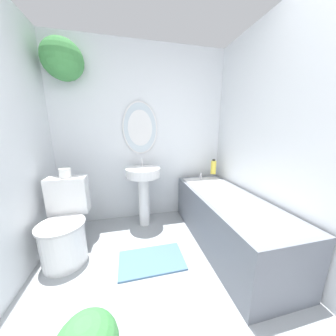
# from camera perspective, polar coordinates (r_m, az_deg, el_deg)

# --- Properties ---
(wall_back) EXTENTS (2.43, 0.43, 2.40)m
(wall_back) POSITION_cam_1_polar(r_m,az_deg,el_deg) (2.42, -12.41, 14.27)
(wall_back) COLOR silver
(wall_back) RESTS_ON ground_plane
(wall_right) EXTENTS (0.06, 2.35, 2.40)m
(wall_right) POSITION_cam_1_polar(r_m,az_deg,el_deg) (1.92, 34.29, 7.82)
(wall_right) COLOR silver
(wall_right) RESTS_ON ground_plane
(toilet) EXTENTS (0.43, 0.59, 0.80)m
(toilet) POSITION_cam_1_polar(r_m,az_deg,el_deg) (2.08, -31.48, -16.96)
(toilet) COLOR white
(toilet) RESTS_ON ground_plane
(pedestal_sink) EXTENTS (0.45, 0.45, 0.91)m
(pedestal_sink) POSITION_cam_1_polar(r_m,az_deg,el_deg) (2.27, -8.31, -5.32)
(pedestal_sink) COLOR white
(pedestal_sink) RESTS_ON ground_plane
(bathtub) EXTENTS (0.63, 1.64, 0.66)m
(bathtub) POSITION_cam_1_polar(r_m,az_deg,el_deg) (2.11, 18.96, -15.96)
(bathtub) COLOR slate
(bathtub) RESTS_ON ground_plane
(shampoo_bottle) EXTENTS (0.08, 0.08, 0.22)m
(shampoo_bottle) POSITION_cam_1_polar(r_m,az_deg,el_deg) (2.57, 15.12, 0.31)
(shampoo_bottle) COLOR gold
(shampoo_bottle) RESTS_ON bathtub
(bath_mat) EXTENTS (0.64, 0.38, 0.02)m
(bath_mat) POSITION_cam_1_polar(r_m,az_deg,el_deg) (1.94, -5.56, -28.67)
(bath_mat) COLOR #4C7093
(bath_mat) RESTS_ON ground_plane
(toilet_paper_roll) EXTENTS (0.11, 0.11, 0.10)m
(toilet_paper_roll) POSITION_cam_1_polar(r_m,az_deg,el_deg) (2.08, -31.47, -1.41)
(toilet_paper_roll) COLOR white
(toilet_paper_roll) RESTS_ON toilet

